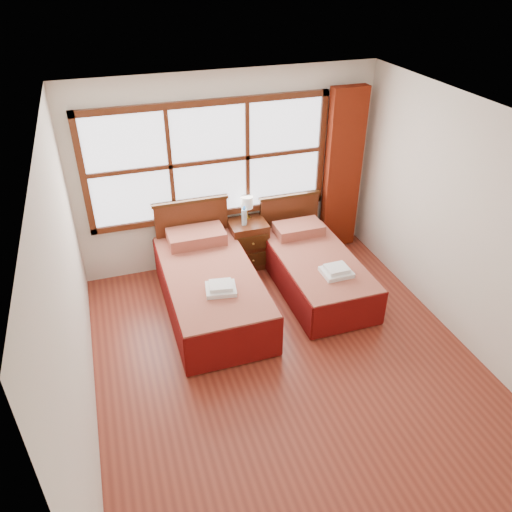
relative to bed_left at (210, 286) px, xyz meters
name	(u,v)px	position (x,y,z in m)	size (l,w,h in m)	color
floor	(287,362)	(0.55, -1.20, -0.32)	(4.50, 4.50, 0.00)	maroon
ceiling	(298,125)	(0.55, -1.20, 2.28)	(4.50, 4.50, 0.00)	white
wall_back	(228,173)	(0.55, 1.05, 0.98)	(4.00, 4.00, 0.00)	silver
wall_left	(70,301)	(-1.45, -1.20, 0.98)	(4.50, 4.50, 0.00)	silver
wall_right	(469,229)	(2.55, -1.20, 0.98)	(4.50, 4.50, 0.00)	silver
window	(210,161)	(0.30, 1.02, 1.18)	(3.16, 0.06, 1.56)	white
curtain	(343,171)	(2.15, 0.91, 0.85)	(0.50, 0.16, 2.30)	maroon
bed_left	(210,286)	(0.00, 0.00, 0.00)	(1.07, 2.09, 1.04)	#3F220D
bed_right	(315,269)	(1.39, 0.00, -0.04)	(0.95, 1.97, 0.91)	#3F220D
nightstand	(248,243)	(0.73, 0.80, 0.01)	(0.50, 0.49, 0.66)	#512411
towels_left	(221,288)	(0.03, -0.46, 0.28)	(0.38, 0.34, 0.10)	white
towels_right	(337,271)	(1.45, -0.47, 0.22)	(0.35, 0.31, 0.10)	white
lamp	(247,203)	(0.76, 0.93, 0.57)	(0.16, 0.16, 0.32)	gold
bottle_near	(244,216)	(0.69, 0.79, 0.46)	(0.07, 0.07, 0.25)	#A9CADA
bottle_far	(244,217)	(0.67, 0.75, 0.46)	(0.07, 0.07, 0.25)	#A9CADA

